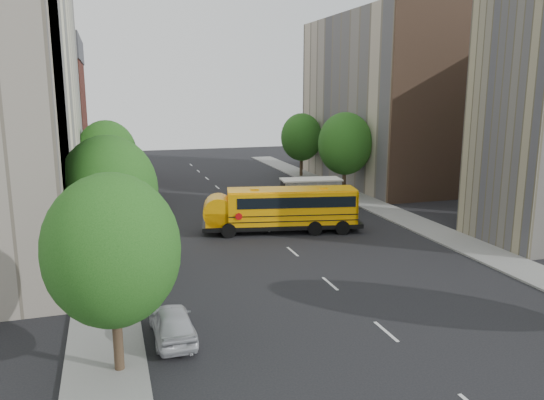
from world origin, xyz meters
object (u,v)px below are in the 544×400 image
school_bus (281,207)px  parked_car_0 (173,323)px  safari_truck (306,194)px  parked_car_2 (126,186)px  parked_car_4 (319,188)px  street_tree_1 (109,191)px  street_tree_4 (345,144)px  street_tree_0 (112,251)px  street_tree_5 (301,137)px  street_tree_2 (107,154)px  parked_car_1 (130,215)px

school_bus → parked_car_0: school_bus is taller
safari_truck → parked_car_2: safari_truck is taller
parked_car_4 → parked_car_2: bearing=164.2°
street_tree_1 → street_tree_4: bearing=39.3°
street_tree_1 → street_tree_4: street_tree_4 is taller
street_tree_0 → street_tree_5: street_tree_5 is taller
safari_truck → street_tree_2: bearing=169.4°
parked_car_2 → safari_truck: bearing=133.2°
street_tree_0 → street_tree_2: (0.00, 28.00, 0.19)m
street_tree_0 → street_tree_5: (22.00, 40.00, 0.06)m
safari_truck → parked_car_4: bearing=65.6°
street_tree_1 → street_tree_4: 28.43m
street_tree_5 → parked_car_1: bearing=-139.4°
street_tree_4 → parked_car_0: bearing=-127.3°
parked_car_1 → parked_car_2: size_ratio=0.95×
street_tree_4 → parked_car_1: 21.79m
parked_car_0 → parked_car_4: parked_car_0 is taller
street_tree_0 → parked_car_4: size_ratio=1.98×
school_bus → parked_car_4: school_bus is taller
street_tree_1 → safari_truck: 20.97m
street_tree_0 → street_tree_2: bearing=90.0°
school_bus → street_tree_0: bearing=-113.7°
parked_car_1 → parked_car_2: parked_car_1 is taller
school_bus → parked_car_1: size_ratio=2.56×
street_tree_1 → parked_car_0: (2.20, -7.95, -4.25)m
street_tree_4 → parked_car_4: (-2.04, 1.41, -4.44)m
street_tree_1 → parked_car_4: street_tree_1 is taller
street_tree_1 → street_tree_5: 37.20m
school_bus → parked_car_0: 17.70m
parked_car_4 → street_tree_2: bearing=-173.3°
street_tree_5 → parked_car_2: 21.24m
street_tree_5 → parked_car_0: bearing=-117.6°
parked_car_4 → street_tree_4: bearing=-31.8°
school_bus → safari_truck: size_ratio=1.79×
parked_car_1 → street_tree_0: bearing=92.1°
street_tree_0 → street_tree_2: street_tree_2 is taller
parked_car_4 → parked_car_1: bearing=-156.5°
street_tree_4 → parked_car_1: (-20.60, -5.64, -4.32)m
parked_car_4 → street_tree_0: bearing=-121.5°
parked_car_2 → street_tree_2: bearing=72.0°
safari_truck → street_tree_4: bearing=47.0°
parked_car_2 → parked_car_1: bearing=83.2°
street_tree_1 → parked_car_2: size_ratio=1.62×
street_tree_0 → school_bus: (11.80, 16.88, -2.83)m
safari_truck → parked_car_1: 14.72m
street_tree_0 → parked_car_0: size_ratio=1.79×
street_tree_0 → parked_car_1: size_ratio=1.61×
street_tree_5 → safari_truck: street_tree_5 is taller
school_bus → parked_car_1: 11.80m
street_tree_5 → parked_car_0: street_tree_5 is taller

